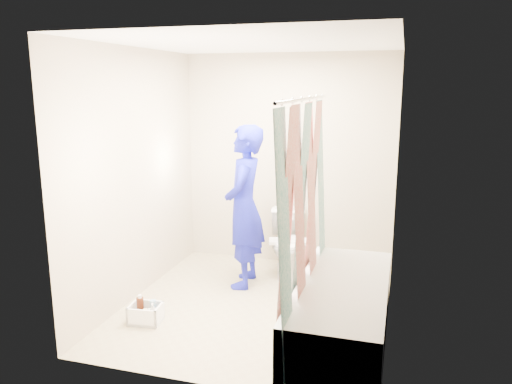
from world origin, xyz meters
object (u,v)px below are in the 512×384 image
(bathtub, at_px, (342,311))
(plumber, at_px, (244,207))
(toilet, at_px, (288,243))
(cleaning_caddy, at_px, (147,314))

(bathtub, height_order, plumber, plumber)
(toilet, relative_size, cleaning_caddy, 2.32)
(bathtub, xyz_separation_m, toilet, (-0.75, 1.36, 0.07))
(toilet, relative_size, plumber, 0.41)
(bathtub, distance_m, plumber, 1.56)
(toilet, xyz_separation_m, cleaning_caddy, (-0.93, -1.51, -0.27))
(plumber, xyz_separation_m, cleaning_caddy, (-0.56, -1.07, -0.76))
(bathtub, relative_size, plumber, 1.05)
(toilet, distance_m, plumber, 0.75)
(bathtub, distance_m, cleaning_caddy, 1.70)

